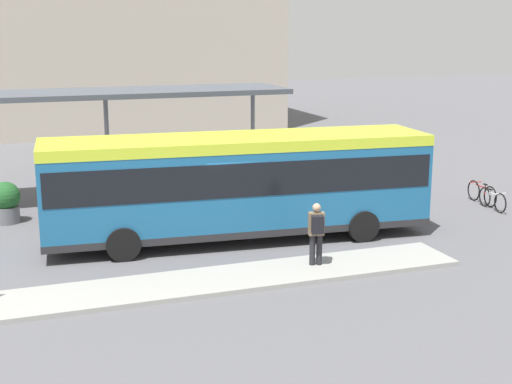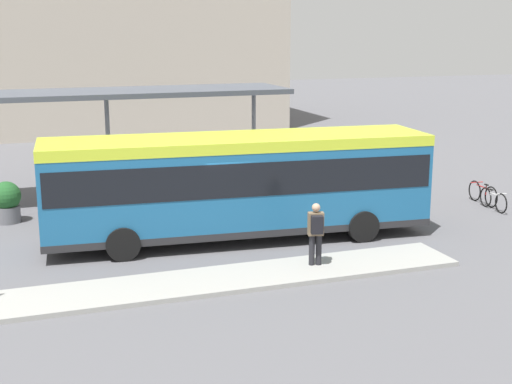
{
  "view_description": "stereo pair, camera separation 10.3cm",
  "coord_description": "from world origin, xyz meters",
  "views": [
    {
      "loc": [
        -6.26,
        -18.87,
        5.97
      ],
      "look_at": [
        0.55,
        0.0,
        1.35
      ],
      "focal_mm": 50.0,
      "sensor_mm": 36.0,
      "label": 1
    },
    {
      "loc": [
        -6.16,
        -18.91,
        5.97
      ],
      "look_at": [
        0.55,
        0.0,
        1.35
      ],
      "focal_mm": 50.0,
      "sensor_mm": 36.0,
      "label": 2
    }
  ],
  "objects": [
    {
      "name": "bicycle_white",
      "position": [
        9.14,
        0.34,
        0.34
      ],
      "size": [
        0.48,
        1.58,
        0.68
      ],
      "rotation": [
        0.0,
        0.0,
        -1.65
      ],
      "color": "black",
      "rests_on": "ground_plane"
    },
    {
      "name": "potted_planter_near_shelter",
      "position": [
        -6.29,
        4.12,
        0.68
      ],
      "size": [
        0.9,
        0.9,
        1.31
      ],
      "color": "slate",
      "rests_on": "ground_plane"
    },
    {
      "name": "station_building",
      "position": [
        -3.85,
        27.83,
        7.18
      ],
      "size": [
        27.79,
        14.23,
        14.37
      ],
      "color": "#B2A899",
      "rests_on": "ground_plane"
    },
    {
      "name": "station_shelter",
      "position": [
        -2.74,
        6.48,
        3.69
      ],
      "size": [
        12.93,
        3.24,
        3.84
      ],
      "color": "#4C515B",
      "rests_on": "ground_plane"
    },
    {
      "name": "curb_island",
      "position": [
        -1.19,
        -3.35,
        0.06
      ],
      "size": [
        11.54,
        1.8,
        0.12
      ],
      "color": "#9E9E99",
      "rests_on": "ground_plane"
    },
    {
      "name": "city_bus",
      "position": [
        0.01,
        -0.0,
        1.76
      ],
      "size": [
        11.11,
        3.39,
        3.0
      ],
      "rotation": [
        0.0,
        0.0,
        -0.08
      ],
      "color": "#1E6093",
      "rests_on": "ground_plane"
    },
    {
      "name": "pedestrian_waiting",
      "position": [
        0.98,
        -3.25,
        1.04
      ],
      "size": [
        0.43,
        0.48,
        1.6
      ],
      "rotation": [
        0.0,
        0.0,
        1.31
      ],
      "color": "#232328",
      "rests_on": "curb_island"
    },
    {
      "name": "bicycle_red",
      "position": [
        9.32,
        1.15,
        0.37
      ],
      "size": [
        0.48,
        1.73,
        0.75
      ],
      "rotation": [
        0.0,
        0.0,
        1.51
      ],
      "color": "black",
      "rests_on": "ground_plane"
    },
    {
      "name": "ground_plane",
      "position": [
        0.0,
        0.0,
        0.0
      ],
      "size": [
        120.0,
        120.0,
        0.0
      ],
      "primitive_type": "plane",
      "color": "#5B5B60"
    }
  ]
}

